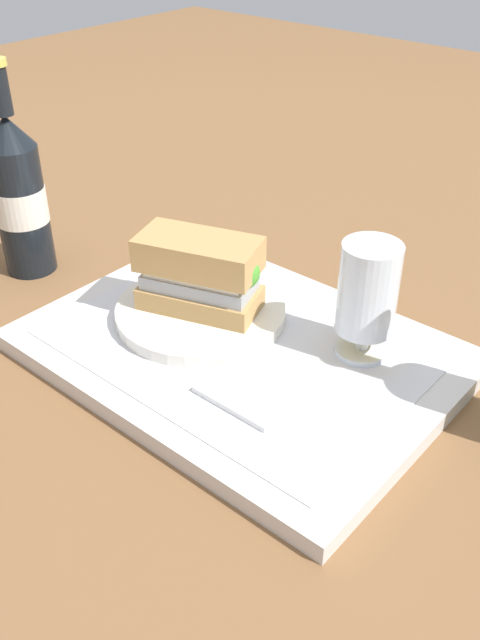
{
  "coord_description": "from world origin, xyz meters",
  "views": [
    {
      "loc": [
        0.39,
        -0.46,
        0.45
      ],
      "look_at": [
        0.0,
        0.0,
        0.05
      ],
      "focal_mm": 39.13,
      "sensor_mm": 36.0,
      "label": 1
    }
  ],
  "objects_px": {
    "sandwich": "(202,273)",
    "beer_glass": "(367,297)",
    "plate": "(201,312)",
    "second_bottle": "(19,194)"
  },
  "relations": [
    {
      "from": "sandwich",
      "to": "second_bottle",
      "type": "relative_size",
      "value": 0.54
    },
    {
      "from": "plate",
      "to": "second_bottle",
      "type": "bearing_deg",
      "value": -172.44
    },
    {
      "from": "sandwich",
      "to": "beer_glass",
      "type": "bearing_deg",
      "value": 0.5
    },
    {
      "from": "sandwich",
      "to": "beer_glass",
      "type": "xyz_separation_m",
      "value": [
        0.17,
        0.06,
        0.01
      ]
    },
    {
      "from": "plate",
      "to": "second_bottle",
      "type": "xyz_separation_m",
      "value": [
        -0.27,
        -0.04,
        0.08
      ]
    },
    {
      "from": "plate",
      "to": "beer_glass",
      "type": "relative_size",
      "value": 1.52
    },
    {
      "from": "plate",
      "to": "beer_glass",
      "type": "height_order",
      "value": "beer_glass"
    },
    {
      "from": "sandwich",
      "to": "second_bottle",
      "type": "bearing_deg",
      "value": 168.76
    },
    {
      "from": "plate",
      "to": "beer_glass",
      "type": "xyz_separation_m",
      "value": [
        0.17,
        0.06,
        0.06
      ]
    },
    {
      "from": "second_bottle",
      "to": "beer_glass",
      "type": "bearing_deg",
      "value": 12.3
    }
  ]
}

